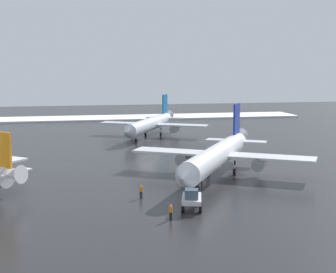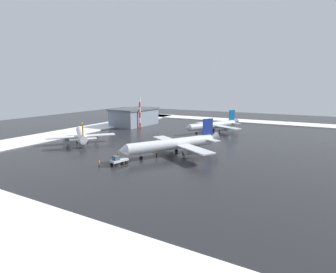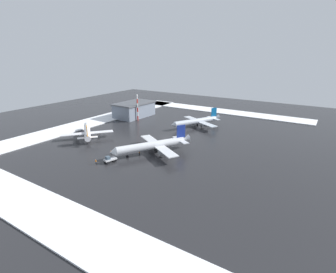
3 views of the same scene
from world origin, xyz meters
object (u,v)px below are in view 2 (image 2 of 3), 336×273
at_px(airplane_parked_portside, 214,125).
at_px(ground_crew_near_tug, 99,163).
at_px(pushback_tug, 118,160).
at_px(ground_crew_mid_apron, 156,153).
at_px(ground_crew_by_nose_gear, 118,154).
at_px(airplane_far_rear, 174,144).
at_px(antenna_mast, 140,112).
at_px(cargo_hangar, 135,117).
at_px(airplane_distant_tail, 81,135).

bearing_deg(airplane_parked_portside, ground_crew_near_tug, 20.27).
bearing_deg(pushback_tug, ground_crew_mid_apron, 174.34).
height_order(pushback_tug, ground_crew_by_nose_gear, pushback_tug).
relative_size(airplane_far_rear, antenna_mast, 2.00).
xyz_separation_m(pushback_tug, ground_crew_by_nose_gear, (-5.87, -5.00, -0.31)).
xyz_separation_m(ground_crew_near_tug, cargo_hangar, (-63.19, -34.60, 3.47)).
relative_size(pushback_tug, ground_crew_near_tug, 2.93).
height_order(airplane_far_rear, ground_crew_mid_apron, airplane_far_rear).
bearing_deg(airplane_parked_portside, airplane_far_rear, 31.51).
bearing_deg(antenna_mast, ground_crew_by_nose_gear, 27.86).
bearing_deg(airplane_distant_tail, airplane_far_rear, -139.57).
bearing_deg(airplane_far_rear, antenna_mast, -103.51).
distance_m(airplane_far_rear, ground_crew_by_nose_gear, 16.59).
bearing_deg(ground_crew_mid_apron, pushback_tug, -91.86).
xyz_separation_m(ground_crew_near_tug, antenna_mast, (-57.15, -27.01, 6.57)).
height_order(airplane_parked_portside, ground_crew_by_nose_gear, airplane_parked_portside).
relative_size(antenna_mast, cargo_hangar, 0.59).
height_order(ground_crew_by_nose_gear, ground_crew_mid_apron, same).
xyz_separation_m(airplane_far_rear, pushback_tug, (15.94, -7.97, -2.01)).
bearing_deg(ground_crew_near_tug, antenna_mast, 85.39).
bearing_deg(ground_crew_mid_apron, ground_crew_by_nose_gear, -129.41).
relative_size(pushback_tug, ground_crew_by_nose_gear, 2.93).
bearing_deg(ground_crew_mid_apron, airplane_distant_tail, -168.12).
bearing_deg(ground_crew_mid_apron, cargo_hangar, 149.89).
xyz_separation_m(pushback_tug, ground_crew_mid_apron, (-11.73, 4.36, -0.31)).
xyz_separation_m(airplane_distant_tail, ground_crew_mid_apron, (3.96, 34.02, -1.79)).
distance_m(airplane_distant_tail, ground_crew_mid_apron, 34.29).
bearing_deg(airplane_distant_tail, ground_crew_mid_apron, -146.59).
relative_size(airplane_distant_tail, ground_crew_near_tug, 13.57).
height_order(airplane_far_rear, airplane_parked_portside, airplane_far_rear).
relative_size(airplane_parked_portside, cargo_hangar, 1.11).
height_order(airplane_distant_tail, antenna_mast, antenna_mast).
height_order(ground_crew_mid_apron, cargo_hangar, cargo_hangar).
xyz_separation_m(ground_crew_by_nose_gear, cargo_hangar, (-53.70, -32.79, 3.47)).
height_order(airplane_far_rear, airplane_distant_tail, airplane_far_rear).
distance_m(ground_crew_by_nose_gear, ground_crew_mid_apron, 11.04).
height_order(airplane_far_rear, pushback_tug, airplane_far_rear).
distance_m(airplane_distant_tail, pushback_tug, 33.59).
bearing_deg(antenna_mast, airplane_distant_tail, 0.81).
height_order(pushback_tug, cargo_hangar, cargo_hangar).
xyz_separation_m(pushback_tug, antenna_mast, (-53.54, -30.20, 6.25)).
bearing_deg(ground_crew_mid_apron, airplane_parked_portside, 107.61).
relative_size(airplane_parked_portside, antenna_mast, 1.88).
xyz_separation_m(airplane_far_rear, cargo_hangar, (-43.63, -45.76, 1.14)).
bearing_deg(ground_crew_near_tug, cargo_hangar, 88.80).
bearing_deg(airplane_distant_tail, airplane_parked_portside, -88.39).
xyz_separation_m(airplane_distant_tail, ground_crew_by_nose_gear, (9.82, 24.66, -1.79)).
xyz_separation_m(pushback_tug, cargo_hangar, (-59.57, -37.79, 3.16)).
bearing_deg(airplane_far_rear, ground_crew_mid_apron, -9.62).
bearing_deg(airplane_far_rear, ground_crew_near_tug, 1.34).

